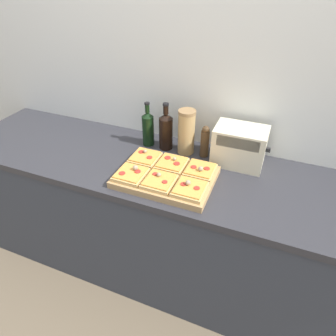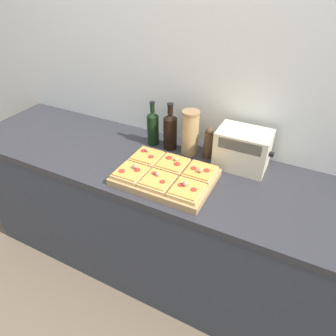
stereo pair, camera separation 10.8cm
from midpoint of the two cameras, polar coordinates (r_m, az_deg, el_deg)
The scene contains 15 objects.
ground_plane at distance 2.14m, azimuth -2.76°, elevation -24.48°, with size 12.00×12.00×0.00m, color brown.
wall_back at distance 1.80m, azimuth 7.02°, elevation 15.60°, with size 6.00×0.06×2.50m.
kitchen_counter at distance 1.95m, azimuth 1.52°, elevation -10.48°, with size 2.63×0.67×0.89m.
cutting_board at distance 1.55m, azimuth 1.49°, elevation -1.76°, with size 0.49×0.35×0.04m, color tan.
pizza_slice_back_left at distance 1.66m, azimuth -2.19°, elevation 2.16°, with size 0.15×0.16×0.05m.
pizza_slice_back_center at distance 1.60m, azimuth 2.81°, elevation 0.76°, with size 0.15×0.16×0.05m.
pizza_slice_back_right at distance 1.55m, azimuth 8.13°, elevation -0.75°, with size 0.15×0.16×0.05m.
pizza_slice_front_left at distance 1.54m, azimuth -5.14°, elevation -0.84°, with size 0.15×0.16×0.06m.
pizza_slice_front_center at distance 1.47m, azimuth 0.11°, elevation -2.49°, with size 0.15×0.16×0.05m.
pizza_slice_front_right at distance 1.43m, azimuth 5.81°, elevation -4.22°, with size 0.15×0.16×0.05m.
olive_oil_bottle at distance 1.82m, azimuth -1.17°, elevation 7.76°, with size 0.07×0.07×0.27m.
wine_bottle at distance 1.77m, azimuth 2.18°, elevation 7.13°, with size 0.08×0.08×0.29m.
grain_jar_tall at distance 1.72m, azimuth 6.04°, elevation 6.66°, with size 0.10×0.10×0.27m.
pepper_mill at distance 1.71m, azimuth 9.46°, elevation 4.64°, with size 0.05×0.05×0.19m.
toaster_oven at distance 1.67m, azimuth 15.82°, elevation 3.42°, with size 0.30×0.19×0.22m.
Camera 2 is at (0.62, -0.90, 1.84)m, focal length 32.00 mm.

